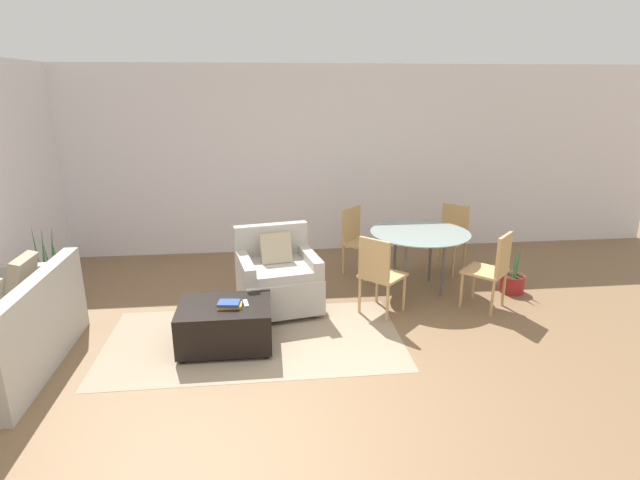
# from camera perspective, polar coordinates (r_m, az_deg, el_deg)

# --- Properties ---
(ground_plane) EXTENTS (20.00, 20.00, 0.00)m
(ground_plane) POSITION_cam_1_polar(r_m,az_deg,el_deg) (4.34, -2.96, -17.15)
(ground_plane) COLOR brown
(wall_back) EXTENTS (12.00, 0.06, 2.75)m
(wall_back) POSITION_cam_1_polar(r_m,az_deg,el_deg) (7.48, -4.96, 8.93)
(wall_back) COLOR white
(wall_back) RESTS_ON ground_plane
(area_rug) EXTENTS (2.95, 1.55, 0.01)m
(area_rug) POSITION_cam_1_polar(r_m,az_deg,el_deg) (5.16, -7.49, -11.20)
(area_rug) COLOR gray
(area_rug) RESTS_ON ground_plane
(couch) EXTENTS (0.90, 1.73, 0.94)m
(couch) POSITION_cam_1_polar(r_m,az_deg,el_deg) (5.29, -32.32, -9.43)
(couch) COLOR #B2ADA3
(couch) RESTS_ON ground_plane
(armchair) EXTENTS (0.99, 0.98, 0.92)m
(armchair) POSITION_cam_1_polar(r_m,az_deg,el_deg) (5.67, -4.86, -4.35)
(armchair) COLOR #B2ADA3
(armchair) RESTS_ON ground_plane
(ottoman) EXTENTS (0.89, 0.66, 0.44)m
(ottoman) POSITION_cam_1_polar(r_m,az_deg,el_deg) (4.99, -10.76, -9.38)
(ottoman) COLOR black
(ottoman) RESTS_ON ground_plane
(book_stack) EXTENTS (0.23, 0.17, 0.05)m
(book_stack) POSITION_cam_1_polar(r_m,az_deg,el_deg) (4.84, -10.33, -7.26)
(book_stack) COLOR gold
(book_stack) RESTS_ON ottoman
(tv_remote_primary) EXTENTS (0.07, 0.16, 0.01)m
(tv_remote_primary) POSITION_cam_1_polar(r_m,az_deg,el_deg) (4.90, -8.48, -7.14)
(tv_remote_primary) COLOR #B7B7BC
(tv_remote_primary) RESTS_ON ottoman
(potted_plant) EXTENTS (0.42, 0.42, 0.97)m
(potted_plant) POSITION_cam_1_polar(r_m,az_deg,el_deg) (6.63, -28.20, -4.86)
(potted_plant) COLOR maroon
(potted_plant) RESTS_ON ground_plane
(dining_table) EXTENTS (1.21, 1.21, 0.75)m
(dining_table) POSITION_cam_1_polar(r_m,az_deg,el_deg) (6.20, 11.32, 0.26)
(dining_table) COLOR #8C9E99
(dining_table) RESTS_ON ground_plane
(dining_chair_near_left) EXTENTS (0.59, 0.59, 0.90)m
(dining_chair_near_left) POSITION_cam_1_polar(r_m,az_deg,el_deg) (5.49, 6.72, -3.50)
(dining_chair_near_left) COLOR tan
(dining_chair_near_left) RESTS_ON ground_plane
(dining_chair_near_right) EXTENTS (0.59, 0.59, 0.90)m
(dining_chair_near_right) POSITION_cam_1_polar(r_m,az_deg,el_deg) (5.91, 19.17, -2.83)
(dining_chair_near_right) COLOR tan
(dining_chair_near_right) RESTS_ON ground_plane
(dining_chair_far_left) EXTENTS (0.59, 0.59, 0.90)m
(dining_chair_far_left) POSITION_cam_1_polar(r_m,az_deg,el_deg) (6.70, 4.25, 0.42)
(dining_chair_far_left) COLOR tan
(dining_chair_far_left) RESTS_ON ground_plane
(dining_chair_far_right) EXTENTS (0.59, 0.59, 0.90)m
(dining_chair_far_right) POSITION_cam_1_polar(r_m,az_deg,el_deg) (7.05, 14.74, 0.75)
(dining_chair_far_right) COLOR tan
(dining_chair_far_right) RESTS_ON ground_plane
(potted_plant_small) EXTENTS (0.29, 0.29, 0.61)m
(potted_plant_small) POSITION_cam_1_polar(r_m,az_deg,el_deg) (6.62, 21.09, -4.37)
(potted_plant_small) COLOR maroon
(potted_plant_small) RESTS_ON ground_plane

